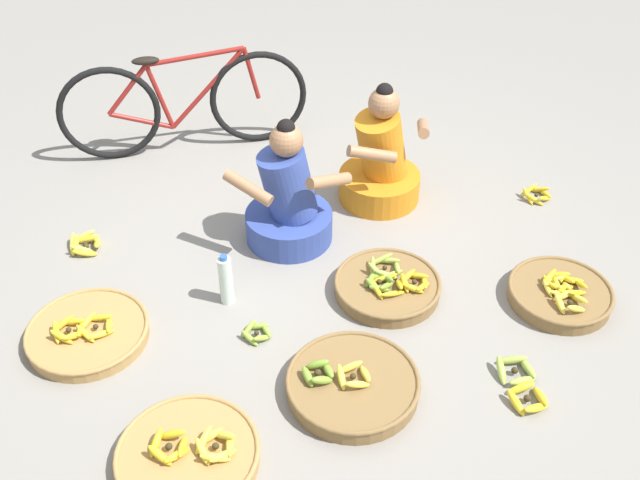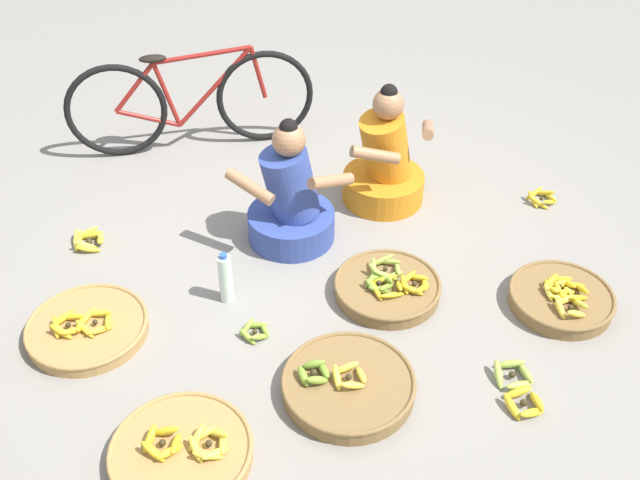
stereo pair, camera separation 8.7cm
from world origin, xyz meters
name	(u,v)px [view 2 (the right image)]	position (x,y,z in m)	size (l,w,h in m)	color
ground_plane	(314,266)	(0.00, 0.00, 0.00)	(10.00, 10.00, 0.00)	gray
vendor_woman_front	(291,202)	(-0.08, 0.30, 0.26)	(0.74, 0.52, 0.81)	#334793
vendor_woman_behind	(385,165)	(0.56, 0.59, 0.26)	(0.63, 0.52, 0.81)	orange
bicycle_leaning	(191,102)	(-0.60, 1.46, 0.36)	(1.70, 0.09, 0.73)	black
banana_basket_front_right	(561,298)	(1.26, -0.56, 0.05)	(0.57, 0.57, 0.16)	brown
banana_basket_mid_right	(87,328)	(-1.25, -0.32, 0.04)	(0.63, 0.63, 0.14)	#A87F47
banana_basket_mid_left	(348,385)	(0.00, -0.95, 0.05)	(0.65, 0.65, 0.15)	brown
banana_basket_near_bicycle	(182,452)	(-0.80, -1.18, 0.05)	(0.64, 0.64, 0.15)	#A87F47
banana_basket_front_center	(388,287)	(0.36, -0.30, 0.05)	(0.59, 0.59, 0.16)	brown
loose_bananas_back_right	(89,240)	(-1.29, 0.45, 0.03)	(0.19, 0.22, 0.10)	yellow
loose_bananas_near_vendor	(519,388)	(0.80, -1.10, 0.03)	(0.21, 0.38, 0.09)	#9EB747
loose_bananas_front_left	(542,198)	(1.56, 0.37, 0.03)	(0.21, 0.21, 0.09)	gold
loose_bananas_back_center	(255,331)	(-0.40, -0.48, 0.03)	(0.17, 0.18, 0.08)	#8CAD38
water_bottle	(226,278)	(-0.51, -0.19, 0.15)	(0.07, 0.07, 0.32)	silver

